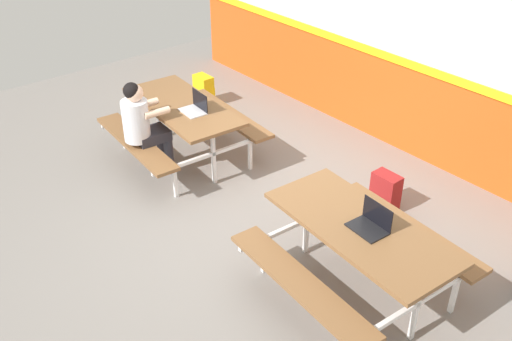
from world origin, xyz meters
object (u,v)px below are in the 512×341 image
Objects in this scene: picnic_table_left at (183,117)px; picnic_table_right at (359,241)px; student_nearer at (143,122)px; backpack_dark at (204,90)px; laptop_silver at (195,108)px; laptop_dark at (371,224)px; satchel_spare at (386,192)px.

picnic_table_left is 2.94m from picnic_table_right.
backpack_dark is at bearing 125.70° from student_nearer.
backpack_dark is (-1.41, 1.09, -0.57)m from laptop_silver.
picnic_table_right is at bearing -3.54° from laptop_silver.
picnic_table_left is 0.33m from laptop_silver.
laptop_dark is 4.37m from backpack_dark.
backpack_dark is (-4.09, 1.25, -0.36)m from picnic_table_right.
picnic_table_left reaches higher than satchel_spare.
student_nearer is 2.11m from backpack_dark.
laptop_silver is (-2.68, 0.17, 0.21)m from picnic_table_right.
laptop_dark is (2.76, -0.13, 0.00)m from laptop_silver.
laptop_silver reaches higher than satchel_spare.
satchel_spare is at bearing 35.88° from student_nearer.
picnic_table_right is 4.01× the size of backpack_dark.
picnic_table_right reaches higher than satchel_spare.
picnic_table_left and picnic_table_right have the same top height.
student_nearer reaches higher than backpack_dark.
laptop_dark is (2.96, 0.45, 0.08)m from student_nearer.
backpack_dark is (-1.20, 1.67, -0.49)m from student_nearer.
student_nearer is 3.00m from laptop_dark.
laptop_silver is at bearing 177.22° from laptop_dark.
student_nearer reaches higher than picnic_table_left.
laptop_silver reaches higher than picnic_table_right.
student_nearer is (-2.89, -0.41, 0.13)m from picnic_table_right.
student_nearer is at bearing -109.78° from laptop_silver.
laptop_silver is 0.76× the size of satchel_spare.
picnic_table_left is 2.54m from satchel_spare.
student_nearer is (0.04, -0.56, 0.13)m from picnic_table_left.
backpack_dark and satchel_spare have the same top height.
picnic_table_left is at bearing 177.14° from picnic_table_right.
laptop_silver reaches higher than picnic_table_left.
picnic_table_left is 4.01× the size of backpack_dark.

